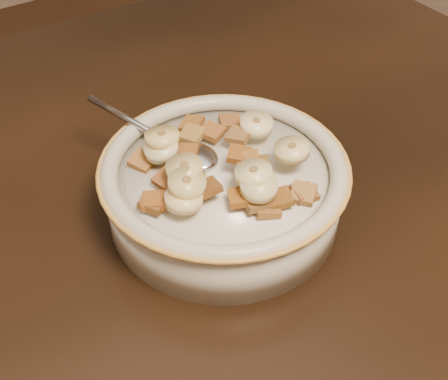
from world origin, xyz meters
TOP-DOWN VIEW (x-y plane):
  - table at (0.00, 0.00)m, footprint 1.42×0.94m
  - cereal_bowl at (0.20, -0.02)m, footprint 0.21×0.21m
  - milk at (0.20, -0.02)m, footprint 0.18×0.18m
  - spoon at (0.18, 0.01)m, footprint 0.06×0.06m
  - cereal_square_0 at (0.16, -0.03)m, footprint 0.03×0.03m
  - cereal_square_1 at (0.23, -0.08)m, footprint 0.02×0.02m
  - cereal_square_2 at (0.12, -0.02)m, footprint 0.03×0.03m
  - cereal_square_3 at (0.14, -0.01)m, footprint 0.03×0.03m
  - cereal_square_4 at (0.21, -0.04)m, footprint 0.03×0.03m
  - cereal_square_5 at (0.21, -0.08)m, footprint 0.03×0.03m
  - cereal_square_6 at (0.13, -0.02)m, footprint 0.02×0.02m
  - cereal_square_7 at (0.19, 0.03)m, footprint 0.03×0.03m
  - cereal_square_8 at (0.18, -0.06)m, footprint 0.03×0.03m
  - cereal_square_9 at (0.21, 0.05)m, footprint 0.03×0.03m
  - cereal_square_10 at (0.17, 0.01)m, footprint 0.03×0.03m
  - cereal_square_11 at (0.26, -0.04)m, footprint 0.03×0.03m
  - cereal_square_12 at (0.21, 0.03)m, footprint 0.03×0.03m
  - cereal_square_13 at (0.24, 0.03)m, footprint 0.03×0.03m
  - cereal_square_14 at (0.19, -0.07)m, footprint 0.02×0.02m
  - cereal_square_15 at (0.21, -0.03)m, footprint 0.03×0.03m
  - cereal_square_16 at (0.14, 0.03)m, footprint 0.03×0.03m
  - cereal_square_17 at (0.21, -0.04)m, footprint 0.03×0.03m
  - cereal_square_18 at (0.23, 0.00)m, footprint 0.03×0.03m
  - cereal_square_19 at (0.15, 0.03)m, footprint 0.03×0.03m
  - cereal_square_20 at (0.23, -0.09)m, footprint 0.03×0.03m
  - cereal_square_21 at (0.20, -0.08)m, footprint 0.03×0.03m
  - cereal_square_22 at (0.12, -0.03)m, footprint 0.03×0.03m
  - cereal_square_23 at (0.16, -0.04)m, footprint 0.02×0.02m
  - banana_slice_0 at (0.16, 0.02)m, footprint 0.04×0.04m
  - banana_slice_1 at (0.20, -0.06)m, footprint 0.04×0.04m
  - banana_slice_2 at (0.15, -0.04)m, footprint 0.04×0.04m
  - banana_slice_3 at (0.14, -0.04)m, footprint 0.04×0.04m
  - banana_slice_4 at (0.19, -0.07)m, footprint 0.04×0.04m
  - banana_slice_5 at (0.24, -0.05)m, footprint 0.04×0.04m
  - banana_slice_6 at (0.25, 0.00)m, footprint 0.03×0.03m
  - banana_slice_7 at (0.15, -0.02)m, footprint 0.04×0.04m
  - banana_slice_8 at (0.16, 0.03)m, footprint 0.04×0.04m

SIDE VIEW (x-z plane):
  - table at x=0.00m, z-range 0.71..0.75m
  - cereal_bowl at x=0.20m, z-range 0.75..0.80m
  - milk at x=0.20m, z-range 0.80..0.80m
  - spoon at x=0.18m, z-range 0.80..0.81m
  - cereal_square_19 at x=0.15m, z-range 0.80..0.81m
  - cereal_square_21 at x=0.20m, z-range 0.80..0.81m
  - cereal_square_6 at x=0.13m, z-range 0.80..0.81m
  - cereal_square_1 at x=0.23m, z-range 0.80..0.81m
  - cereal_square_16 at x=0.14m, z-range 0.80..0.81m
  - cereal_square_9 at x=0.21m, z-range 0.80..0.81m
  - cereal_square_13 at x=0.24m, z-range 0.80..0.81m
  - cereal_square_20 at x=0.23m, z-range 0.80..0.81m
  - cereal_square_11 at x=0.26m, z-range 0.80..0.82m
  - cereal_square_22 at x=0.12m, z-range 0.80..0.81m
  - cereal_square_5 at x=0.21m, z-range 0.81..0.82m
  - cereal_square_14 at x=0.19m, z-range 0.81..0.82m
  - cereal_square_2 at x=0.12m, z-range 0.81..0.81m
  - cereal_square_12 at x=0.21m, z-range 0.81..0.82m
  - cereal_square_7 at x=0.19m, z-range 0.81..0.82m
  - cereal_square_3 at x=0.14m, z-range 0.81..0.82m
  - cereal_square_8 at x=0.18m, z-range 0.81..0.82m
  - cereal_square_10 at x=0.17m, z-range 0.81..0.82m
  - cereal_square_0 at x=0.16m, z-range 0.81..0.82m
  - cereal_square_18 at x=0.23m, z-range 0.81..0.82m
  - cereal_square_23 at x=0.16m, z-range 0.81..0.82m
  - cereal_square_17 at x=0.21m, z-range 0.81..0.82m
  - banana_slice_3 at x=0.14m, z-range 0.81..0.82m
  - banana_slice_0 at x=0.16m, z-range 0.81..0.83m
  - banana_slice_6 at x=0.25m, z-range 0.81..0.83m
  - cereal_square_4 at x=0.21m, z-range 0.81..0.83m
  - cereal_square_15 at x=0.21m, z-range 0.82..0.83m
  - banana_slice_4 at x=0.19m, z-range 0.82..0.83m
  - banana_slice_5 at x=0.24m, z-range 0.82..0.83m
  - banana_slice_8 at x=0.16m, z-range 0.82..0.83m
  - banana_slice_2 at x=0.15m, z-range 0.82..0.83m
  - banana_slice_7 at x=0.15m, z-range 0.82..0.83m
  - banana_slice_1 at x=0.20m, z-range 0.82..0.83m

